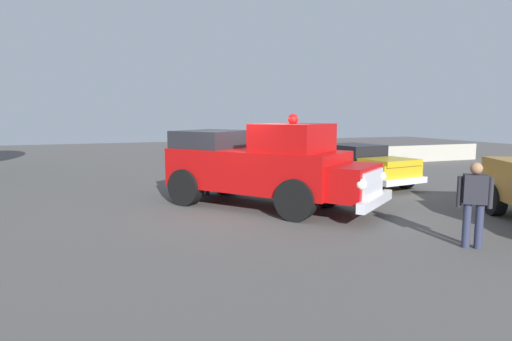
{
  "coord_description": "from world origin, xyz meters",
  "views": [
    {
      "loc": [
        -4.04,
        -11.09,
        2.59
      ],
      "look_at": [
        0.29,
        0.34,
        1.01
      ],
      "focal_mm": 30.88,
      "sensor_mm": 36.0,
      "label": 1
    }
  ],
  "objects_px": {
    "vintage_fire_truck": "(263,164)",
    "lawn_chair_by_car": "(252,174)",
    "spectator_seated": "(200,173)",
    "spectator_standing": "(474,199)",
    "lawn_chair_near_truck": "(197,176)",
    "lawn_chair_spare": "(313,157)",
    "classic_hot_rod": "(360,164)"
  },
  "relations": [
    {
      "from": "lawn_chair_spare",
      "to": "spectator_seated",
      "type": "distance_m",
      "value": 7.59
    },
    {
      "from": "vintage_fire_truck",
      "to": "spectator_seated",
      "type": "distance_m",
      "value": 2.86
    },
    {
      "from": "vintage_fire_truck",
      "to": "lawn_chair_spare",
      "type": "bearing_deg",
      "value": 52.68
    },
    {
      "from": "vintage_fire_truck",
      "to": "classic_hot_rod",
      "type": "relative_size",
      "value": 1.32
    },
    {
      "from": "vintage_fire_truck",
      "to": "lawn_chair_by_car",
      "type": "relative_size",
      "value": 5.93
    },
    {
      "from": "vintage_fire_truck",
      "to": "lawn_chair_spare",
      "type": "distance_m",
      "value": 8.49
    },
    {
      "from": "lawn_chair_by_car",
      "to": "spectator_standing",
      "type": "bearing_deg",
      "value": -76.14
    },
    {
      "from": "vintage_fire_truck",
      "to": "spectator_seated",
      "type": "xyz_separation_m",
      "value": [
        -1.19,
        2.55,
        -0.5
      ]
    },
    {
      "from": "classic_hot_rod",
      "to": "lawn_chair_near_truck",
      "type": "xyz_separation_m",
      "value": [
        -6.02,
        0.3,
        -0.16
      ]
    },
    {
      "from": "lawn_chair_spare",
      "to": "spectator_seated",
      "type": "bearing_deg",
      "value": -146.53
    },
    {
      "from": "spectator_standing",
      "to": "classic_hot_rod",
      "type": "bearing_deg",
      "value": 72.02
    },
    {
      "from": "vintage_fire_truck",
      "to": "lawn_chair_spare",
      "type": "xyz_separation_m",
      "value": [
        5.14,
        6.74,
        -0.61
      ]
    },
    {
      "from": "lawn_chair_spare",
      "to": "spectator_standing",
      "type": "bearing_deg",
      "value": -103.22
    },
    {
      "from": "lawn_chair_by_car",
      "to": "spectator_seated",
      "type": "xyz_separation_m",
      "value": [
        -1.75,
        0.16,
        0.11
      ]
    },
    {
      "from": "vintage_fire_truck",
      "to": "lawn_chair_by_car",
      "type": "xyz_separation_m",
      "value": [
        0.56,
        2.39,
        -0.61
      ]
    },
    {
      "from": "classic_hot_rod",
      "to": "lawn_chair_spare",
      "type": "height_order",
      "value": "classic_hot_rod"
    },
    {
      "from": "classic_hot_rod",
      "to": "spectator_standing",
      "type": "height_order",
      "value": "spectator_standing"
    },
    {
      "from": "lawn_chair_spare",
      "to": "spectator_seated",
      "type": "height_order",
      "value": "spectator_seated"
    },
    {
      "from": "lawn_chair_near_truck",
      "to": "lawn_chair_spare",
      "type": "height_order",
      "value": "same"
    },
    {
      "from": "classic_hot_rod",
      "to": "spectator_seated",
      "type": "height_order",
      "value": "classic_hot_rod"
    },
    {
      "from": "classic_hot_rod",
      "to": "lawn_chair_near_truck",
      "type": "bearing_deg",
      "value": 177.12
    },
    {
      "from": "lawn_chair_by_car",
      "to": "lawn_chair_near_truck",
      "type": "bearing_deg",
      "value": 171.13
    },
    {
      "from": "lawn_chair_spare",
      "to": "classic_hot_rod",
      "type": "bearing_deg",
      "value": -94.8
    },
    {
      "from": "vintage_fire_truck",
      "to": "classic_hot_rod",
      "type": "height_order",
      "value": "vintage_fire_truck"
    },
    {
      "from": "classic_hot_rod",
      "to": "spectator_seated",
      "type": "xyz_separation_m",
      "value": [
        -5.96,
        0.18,
        -0.05
      ]
    },
    {
      "from": "lawn_chair_near_truck",
      "to": "lawn_chair_by_car",
      "type": "height_order",
      "value": "same"
    },
    {
      "from": "lawn_chair_by_car",
      "to": "spectator_seated",
      "type": "relative_size",
      "value": 0.79
    },
    {
      "from": "spectator_seated",
      "to": "spectator_standing",
      "type": "relative_size",
      "value": 0.77
    },
    {
      "from": "spectator_seated",
      "to": "vintage_fire_truck",
      "type": "bearing_deg",
      "value": -64.98
    },
    {
      "from": "lawn_chair_by_car",
      "to": "lawn_chair_spare",
      "type": "bearing_deg",
      "value": 43.54
    },
    {
      "from": "lawn_chair_by_car",
      "to": "spectator_seated",
      "type": "height_order",
      "value": "spectator_seated"
    },
    {
      "from": "lawn_chair_by_car",
      "to": "lawn_chair_spare",
      "type": "distance_m",
      "value": 6.31
    }
  ]
}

